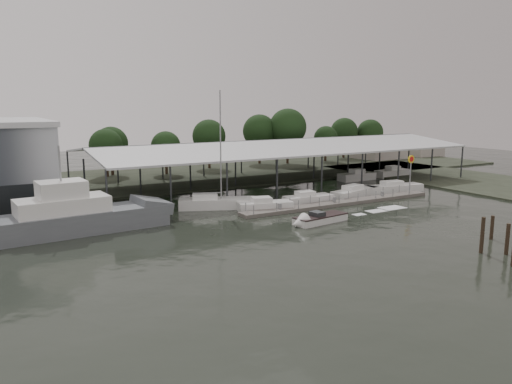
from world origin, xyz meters
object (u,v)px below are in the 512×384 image
shell_fuel_sign (411,167)px  grey_trawler (76,217)px  white_sailboat (216,203)px  speedboat_underway (316,220)px

shell_fuel_sign → grey_trawler: (-43.01, 2.43, -2.35)m
grey_trawler → white_sailboat: white_sailboat is taller
shell_fuel_sign → speedboat_underway: size_ratio=0.31×
shell_fuel_sign → white_sailboat: (-26.36, 5.77, -3.26)m
grey_trawler → white_sailboat: (16.65, 3.35, -0.92)m
speedboat_underway → grey_trawler: bearing=-28.9°
shell_fuel_sign → white_sailboat: white_sailboat is taller
grey_trawler → white_sailboat: 17.01m
white_sailboat → grey_trawler: bearing=-145.3°
white_sailboat → shell_fuel_sign: bearing=10.9°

